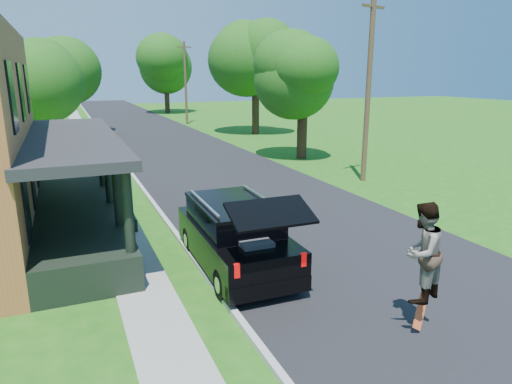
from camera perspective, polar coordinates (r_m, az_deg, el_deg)
name	(u,v)px	position (r m, az deg, el deg)	size (l,w,h in m)	color
ground	(370,270)	(12.33, 14.12, -9.38)	(140.00, 140.00, 0.00)	#1A5A12
street	(182,151)	(30.12, -9.28, 5.06)	(8.00, 120.00, 0.02)	black
curb	(117,155)	(29.45, -16.96, 4.39)	(0.15, 120.00, 0.12)	#ABAAA5
sidewalk	(91,157)	(29.33, -19.97, 4.11)	(1.30, 120.00, 0.03)	gray
black_suv	(235,235)	(11.78, -2.59, -5.41)	(2.01, 5.04, 2.34)	black
skateboarder	(422,252)	(9.17, 20.05, -7.10)	(1.16, 1.04, 1.96)	black
skateboard	(420,313)	(9.79, 19.84, -14.00)	(0.53, 0.31, 0.65)	#AF370F
tree_left_mid	(31,79)	(30.30, -26.27, 12.50)	(5.60, 5.28, 7.08)	black
tree_left_far	(54,64)	(41.35, -23.98, 14.42)	(6.23, 6.09, 8.74)	black
tree_right_near	(303,68)	(26.94, 5.85, 15.11)	(6.13, 5.68, 7.67)	black
tree_right_mid	(255,56)	(37.93, -0.12, 16.65)	(7.51, 7.68, 9.51)	black
tree_right_far	(165,60)	(59.46, -11.35, 15.93)	(7.84, 7.63, 10.00)	black
utility_pole_near	(368,88)	(21.62, 13.87, 12.47)	(1.43, 0.52, 8.26)	#473821
utility_pole_far	(186,82)	(46.19, -8.80, 13.42)	(1.42, 0.23, 7.85)	#473821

